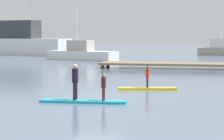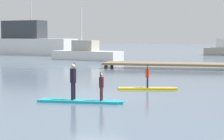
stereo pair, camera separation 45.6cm
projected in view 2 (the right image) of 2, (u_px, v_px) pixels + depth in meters
ground_plane at (96, 96)px, 19.43m from camera, size 240.00×240.00×0.00m
paddleboard_near at (147, 89)px, 21.78m from camera, size 3.05×1.21×0.10m
paddler_child_solo at (148, 75)px, 21.72m from camera, size 0.23×0.39×1.22m
paddleboard_far at (81, 101)px, 17.64m from camera, size 3.61×0.90×0.10m
paddler_adult at (73, 79)px, 17.63m from camera, size 0.28×0.48×1.53m
paddler_child_front at (101, 85)px, 17.42m from camera, size 0.21×0.40×1.20m
fishing_boat_white_large at (29, 42)px, 59.91m from camera, size 13.93×6.80×12.19m
fishing_boat_green_midground at (87, 53)px, 47.65m from camera, size 8.46×4.69×5.87m
floating_dock at (169, 64)px, 35.39m from camera, size 10.93×2.82×0.48m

